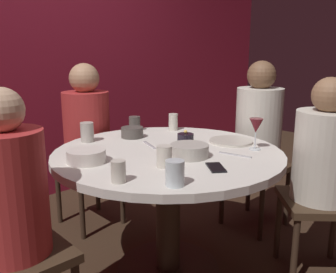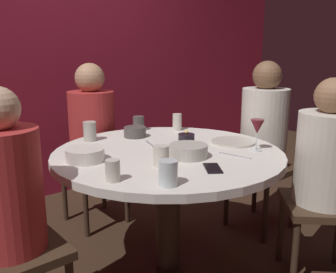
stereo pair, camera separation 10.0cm
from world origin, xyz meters
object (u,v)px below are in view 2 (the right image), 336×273
(candle_holder, at_px, (186,140))
(dinner_plate, at_px, (233,142))
(cup_far_edge, at_px, (168,173))
(seated_diner_back, at_px, (92,127))
(cup_center_front, at_px, (177,122))
(seated_diner_left, at_px, (6,195))
(cup_by_left_diner, at_px, (139,123))
(dining_table, at_px, (168,179))
(bowl_serving_large, at_px, (85,155))
(bowl_salad_center, at_px, (135,132))
(cup_by_right_diner, at_px, (161,156))
(bowl_small_white, at_px, (188,151))
(cup_beside_wine, at_px, (90,131))
(wine_glass, at_px, (257,128))
(cell_phone, at_px, (213,168))
(seated_diner_right, at_px, (264,129))
(seated_diner_front_right, at_px, (327,160))
(cup_near_candle, at_px, (113,171))

(candle_holder, height_order, dinner_plate, candle_holder)
(cup_far_edge, bearing_deg, seated_diner_back, 74.76)
(dinner_plate, height_order, cup_center_front, cup_center_front)
(seated_diner_left, relative_size, cup_by_left_diner, 11.77)
(seated_diner_back, xyz_separation_m, dinner_plate, (0.40, -0.97, 0.01))
(candle_holder, bearing_deg, dining_table, -179.55)
(candle_holder, xyz_separation_m, bowl_serving_large, (-0.58, 0.12, -0.01))
(bowl_serving_large, relative_size, cup_by_left_diner, 1.96)
(bowl_salad_center, xyz_separation_m, cup_by_right_diner, (-0.25, -0.58, 0.02))
(cup_by_right_diner, bearing_deg, bowl_small_white, 8.59)
(dinner_plate, height_order, cup_beside_wine, cup_beside_wine)
(wine_glass, height_order, cell_phone, wine_glass)
(bowl_salad_center, bearing_deg, cup_by_right_diner, -113.81)
(seated_diner_back, relative_size, bowl_serving_large, 6.21)
(cup_far_edge, bearing_deg, cup_by_left_diner, 60.70)
(dining_table, height_order, candle_holder, candle_holder)
(bowl_small_white, relative_size, cup_by_left_diner, 2.04)
(cell_phone, height_order, cup_by_left_diner, cup_by_left_diner)
(seated_diner_right, distance_m, seated_diner_front_right, 0.66)
(bowl_salad_center, bearing_deg, dining_table, -97.36)
(seated_diner_front_right, height_order, cup_by_left_diner, seated_diner_front_right)
(candle_holder, bearing_deg, bowl_small_white, -129.75)
(bowl_serving_large, bearing_deg, cup_by_right_diner, -53.20)
(cup_by_right_diner, bearing_deg, cup_center_front, 43.12)
(dinner_plate, xyz_separation_m, bowl_small_white, (-0.40, -0.04, 0.03))
(dining_table, xyz_separation_m, dinner_plate, (0.40, -0.12, 0.17))
(dining_table, xyz_separation_m, cup_beside_wine, (-0.22, 0.48, 0.22))
(seated_diner_back, relative_size, bowl_small_white, 5.97)
(seated_diner_left, distance_m, seated_diner_front_right, 1.58)
(wine_glass, height_order, cup_center_front, wine_glass)
(cup_by_left_diner, bearing_deg, candle_holder, -94.87)
(candle_holder, relative_size, cup_near_candle, 1.02)
(bowl_salad_center, distance_m, cup_near_candle, 0.80)
(cell_phone, distance_m, cup_by_right_diner, 0.25)
(seated_diner_front_right, height_order, wine_glass, seated_diner_front_right)
(seated_diner_front_right, relative_size, bowl_small_white, 5.74)
(seated_diner_left, relative_size, seated_diner_right, 0.95)
(dining_table, xyz_separation_m, bowl_serving_large, (-0.44, 0.12, 0.20))
(seated_diner_left, relative_size, seated_diner_front_right, 1.00)
(seated_diner_front_right, distance_m, dinner_plate, 0.52)
(dining_table, height_order, bowl_serving_large, bowl_serving_large)
(bowl_salad_center, bearing_deg, dinner_plate, -55.19)
(wine_glass, bearing_deg, cup_by_left_diner, 102.37)
(seated_diner_front_right, height_order, cup_far_edge, seated_diner_front_right)
(seated_diner_left, distance_m, cup_center_front, 1.30)
(bowl_serving_large, distance_m, cup_near_candle, 0.34)
(seated_diner_left, relative_size, seated_diner_back, 0.96)
(seated_diner_back, bearing_deg, bowl_salad_center, 6.06)
(cup_by_left_diner, bearing_deg, cell_phone, -104.15)
(bowl_salad_center, relative_size, cup_by_right_diner, 1.38)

